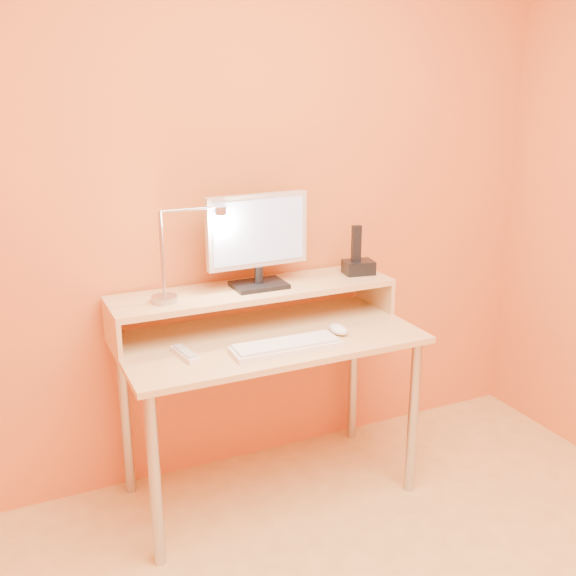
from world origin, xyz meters
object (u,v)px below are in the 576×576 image
monitor_panel (257,231)px  remote_control (185,354)px  phone_dock (358,267)px  keyboard (286,347)px  lamp_base (165,299)px  mouse (338,329)px

monitor_panel → remote_control: monitor_panel is taller
phone_dock → keyboard: 0.62m
lamp_base → phone_dock: phone_dock is taller
phone_dock → keyboard: bearing=-137.5°
monitor_panel → lamp_base: (-0.41, -0.04, -0.23)m
lamp_base → keyboard: bearing=-36.4°
lamp_base → remote_control: (0.02, -0.18, -0.16)m
monitor_panel → remote_control: (-0.39, -0.22, -0.39)m
phone_dock → monitor_panel: bearing=-170.9°
lamp_base → phone_dock: 0.89m
mouse → remote_control: bearing=176.9°
lamp_base → monitor_panel: bearing=5.6°
mouse → remote_control: size_ratio=0.66×
lamp_base → mouse: (0.65, -0.22, -0.15)m
remote_control → lamp_base: bearing=86.9°
keyboard → mouse: bearing=15.6°
keyboard → lamp_base: bearing=145.0°
remote_control → mouse: bearing=-12.2°
keyboard → phone_dock: bearing=33.6°
monitor_panel → mouse: size_ratio=4.01×
monitor_panel → remote_control: 0.59m
keyboard → remote_control: (-0.37, 0.10, -0.00)m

